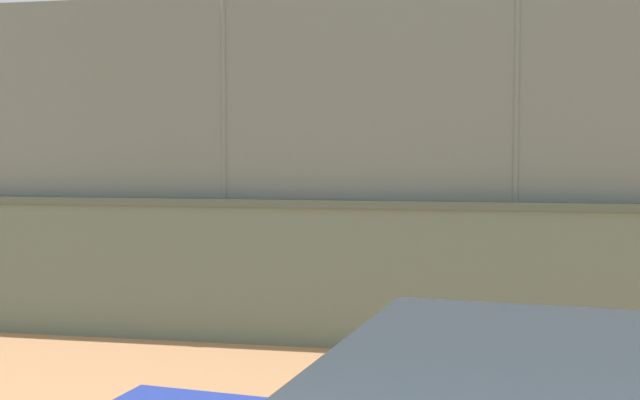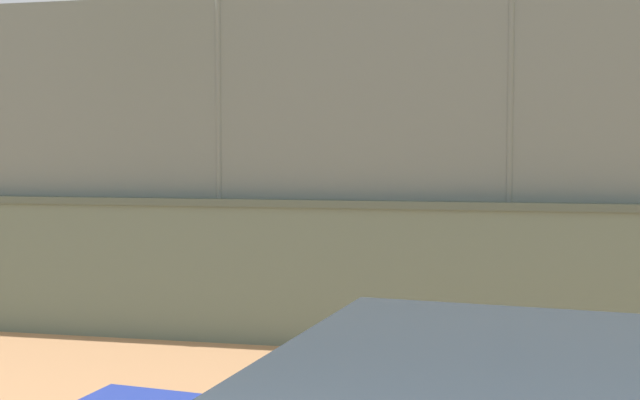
% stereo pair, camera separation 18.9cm
% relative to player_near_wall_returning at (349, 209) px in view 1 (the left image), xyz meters
% --- Properties ---
extents(ground_plane, '(260.00, 260.00, 0.00)m').
position_rel_player_near_wall_returning_xyz_m(ground_plane, '(1.09, -6.00, -0.93)').
color(ground_plane, tan).
extents(perimeter_wall, '(28.64, 0.71, 1.58)m').
position_rel_player_near_wall_returning_xyz_m(perimeter_wall, '(1.59, 7.74, -0.13)').
color(perimeter_wall, slate).
rests_on(perimeter_wall, ground_plane).
extents(fence_panel_on_wall, '(28.13, 0.36, 2.22)m').
position_rel_player_near_wall_returning_xyz_m(fence_panel_on_wall, '(1.59, 7.74, 1.76)').
color(fence_panel_on_wall, slate).
rests_on(fence_panel_on_wall, perimeter_wall).
extents(player_near_wall_returning, '(1.06, 0.70, 1.58)m').
position_rel_player_near_wall_returning_xyz_m(player_near_wall_returning, '(0.00, 0.00, 0.00)').
color(player_near_wall_returning, '#591919').
rests_on(player_near_wall_returning, ground_plane).
extents(player_at_service_line, '(0.72, 0.93, 1.53)m').
position_rel_player_near_wall_returning_xyz_m(player_at_service_line, '(-1.76, 2.34, -0.03)').
color(player_at_service_line, '#591919').
rests_on(player_at_service_line, ground_plane).
extents(sports_ball, '(0.22, 0.22, 0.22)m').
position_rel_player_near_wall_returning_xyz_m(sports_ball, '(0.98, 0.72, 0.48)').
color(sports_ball, white).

